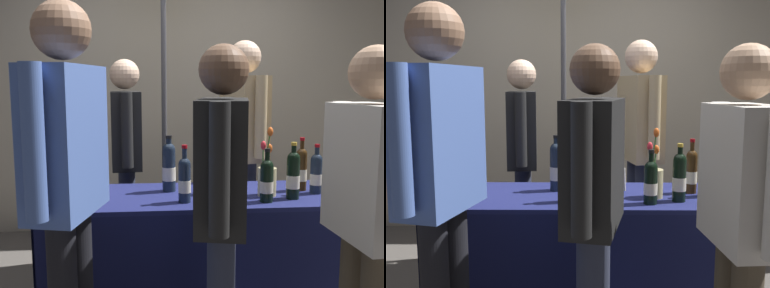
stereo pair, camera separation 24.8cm
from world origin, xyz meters
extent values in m
cube|color=#B2A893|center=(0.00, 1.74, 1.58)|extent=(6.53, 0.12, 3.17)
cube|color=#191E51|center=(0.00, 0.00, 0.75)|extent=(1.68, 0.63, 0.02)
cube|color=#141942|center=(0.00, -0.31, 0.37)|extent=(1.68, 0.01, 0.74)
cube|color=#141942|center=(0.00, 0.31, 0.37)|extent=(1.68, 0.01, 0.74)
cube|color=#141942|center=(-0.83, 0.00, 0.37)|extent=(0.01, 0.63, 0.74)
cube|color=#141942|center=(0.83, 0.00, 0.37)|extent=(0.01, 0.63, 0.74)
cylinder|color=black|center=(0.18, 0.02, 0.89)|extent=(0.07, 0.07, 0.24)
sphere|color=black|center=(0.18, 0.02, 1.00)|extent=(0.07, 0.07, 0.07)
cylinder|color=black|center=(0.18, 0.02, 1.04)|extent=(0.03, 0.03, 0.08)
cylinder|color=maroon|center=(0.18, 0.02, 1.09)|extent=(0.03, 0.03, 0.02)
cylinder|color=beige|center=(0.18, 0.02, 0.87)|extent=(0.07, 0.07, 0.08)
cylinder|color=#192333|center=(-0.13, 0.10, 0.89)|extent=(0.08, 0.08, 0.26)
sphere|color=#192333|center=(-0.13, 0.10, 1.02)|extent=(0.08, 0.08, 0.08)
cylinder|color=#192333|center=(-0.13, 0.10, 1.06)|extent=(0.03, 0.03, 0.07)
cylinder|color=black|center=(-0.13, 0.10, 1.10)|extent=(0.04, 0.04, 0.02)
cylinder|color=beige|center=(-0.13, 0.10, 0.87)|extent=(0.08, 0.08, 0.08)
cylinder|color=black|center=(0.39, -0.19, 0.87)|extent=(0.07, 0.07, 0.20)
sphere|color=black|center=(0.39, -0.19, 0.97)|extent=(0.07, 0.07, 0.07)
cylinder|color=black|center=(0.39, -0.19, 1.01)|extent=(0.03, 0.03, 0.08)
cylinder|color=black|center=(0.39, -0.19, 1.06)|extent=(0.03, 0.03, 0.02)
cylinder|color=beige|center=(0.39, -0.19, 0.85)|extent=(0.07, 0.07, 0.06)
cylinder|color=#38230F|center=(0.67, 0.05, 0.88)|extent=(0.07, 0.07, 0.23)
sphere|color=#38230F|center=(0.67, 0.05, 0.99)|extent=(0.06, 0.06, 0.06)
cylinder|color=#38230F|center=(0.67, 0.05, 1.03)|extent=(0.02, 0.02, 0.08)
cylinder|color=maroon|center=(0.67, 0.05, 1.08)|extent=(0.03, 0.03, 0.02)
cylinder|color=beige|center=(0.67, 0.05, 0.86)|extent=(0.07, 0.07, 0.07)
cylinder|color=black|center=(0.56, -0.14, 0.88)|extent=(0.07, 0.07, 0.23)
sphere|color=black|center=(0.56, -0.14, 1.00)|extent=(0.07, 0.07, 0.07)
cylinder|color=black|center=(0.56, -0.14, 1.04)|extent=(0.03, 0.03, 0.07)
cylinder|color=#B7932D|center=(0.56, -0.14, 1.08)|extent=(0.03, 0.03, 0.02)
cylinder|color=beige|center=(0.56, -0.14, 0.86)|extent=(0.08, 0.08, 0.07)
cylinder|color=#192333|center=(-0.70, 0.17, 0.87)|extent=(0.07, 0.07, 0.21)
sphere|color=#192333|center=(-0.70, 0.17, 0.98)|extent=(0.07, 0.07, 0.07)
cylinder|color=#192333|center=(-0.70, 0.17, 1.02)|extent=(0.03, 0.03, 0.07)
cylinder|color=maroon|center=(-0.70, 0.17, 1.06)|extent=(0.03, 0.03, 0.02)
cylinder|color=beige|center=(-0.70, 0.17, 0.86)|extent=(0.07, 0.07, 0.07)
cylinder|color=#192333|center=(0.74, -0.04, 0.87)|extent=(0.07, 0.07, 0.20)
sphere|color=#192333|center=(0.74, -0.04, 0.97)|extent=(0.07, 0.07, 0.07)
cylinder|color=#192333|center=(0.74, -0.04, 1.01)|extent=(0.03, 0.03, 0.07)
cylinder|color=maroon|center=(0.74, -0.04, 1.05)|extent=(0.03, 0.03, 0.02)
cylinder|color=beige|center=(0.74, -0.04, 0.85)|extent=(0.07, 0.07, 0.06)
cylinder|color=black|center=(-0.70, 0.04, 0.89)|extent=(0.07, 0.07, 0.25)
sphere|color=black|center=(-0.70, 0.04, 1.02)|extent=(0.07, 0.07, 0.07)
cylinder|color=black|center=(-0.70, 0.04, 1.06)|extent=(0.03, 0.03, 0.09)
cylinder|color=black|center=(-0.70, 0.04, 1.12)|extent=(0.03, 0.03, 0.02)
cylinder|color=beige|center=(-0.70, 0.04, 0.87)|extent=(0.07, 0.07, 0.08)
cylinder|color=#192333|center=(-0.06, -0.16, 0.87)|extent=(0.07, 0.07, 0.21)
sphere|color=#192333|center=(-0.06, -0.16, 0.98)|extent=(0.07, 0.07, 0.07)
cylinder|color=#192333|center=(-0.06, -0.16, 1.02)|extent=(0.03, 0.03, 0.09)
cylinder|color=maroon|center=(-0.06, -0.16, 1.08)|extent=(0.03, 0.03, 0.02)
cylinder|color=beige|center=(-0.06, -0.16, 0.86)|extent=(0.07, 0.07, 0.07)
cylinder|color=silver|center=(0.05, 0.05, 0.77)|extent=(0.06, 0.06, 0.00)
cylinder|color=silver|center=(0.05, 0.05, 0.81)|extent=(0.01, 0.01, 0.07)
cone|color=silver|center=(0.05, 0.05, 0.87)|extent=(0.07, 0.07, 0.06)
cylinder|color=tan|center=(0.43, -0.06, 0.85)|extent=(0.11, 0.11, 0.16)
cylinder|color=#38722D|center=(0.43, -0.07, 0.95)|extent=(0.03, 0.04, 0.19)
ellipsoid|color=#E05B1E|center=(0.45, -0.05, 1.04)|extent=(0.03, 0.03, 0.05)
cylinder|color=#38722D|center=(0.42, -0.07, 1.00)|extent=(0.04, 0.04, 0.29)
ellipsoid|color=#E05B1E|center=(0.44, -0.09, 1.14)|extent=(0.03, 0.03, 0.05)
cylinder|color=#38722D|center=(0.40, -0.06, 0.95)|extent=(0.01, 0.02, 0.21)
ellipsoid|color=red|center=(0.41, -0.06, 1.06)|extent=(0.03, 0.03, 0.05)
cube|color=silver|center=(0.23, 0.14, 0.84)|extent=(0.13, 0.12, 0.14)
cylinder|color=#2D3347|center=(-0.44, 0.84, 0.40)|extent=(0.12, 0.12, 0.79)
cylinder|color=#2D3347|center=(-0.42, 0.67, 0.40)|extent=(0.12, 0.12, 0.79)
cube|color=black|center=(-0.43, 0.76, 1.08)|extent=(0.25, 0.46, 0.56)
sphere|color=beige|center=(-0.43, 0.76, 1.48)|extent=(0.22, 0.22, 0.22)
cylinder|color=black|center=(-0.45, 1.02, 1.10)|extent=(0.08, 0.08, 0.52)
cylinder|color=black|center=(-0.40, 0.49, 1.10)|extent=(0.08, 0.08, 0.52)
cylinder|color=#2D3347|center=(0.43, 0.75, 0.43)|extent=(0.12, 0.12, 0.86)
cylinder|color=#2D3347|center=(0.46, 0.58, 0.43)|extent=(0.12, 0.12, 0.86)
cube|color=tan|center=(0.45, 0.66, 1.17)|extent=(0.30, 0.49, 0.61)
sphere|color=beige|center=(0.45, 0.66, 1.61)|extent=(0.24, 0.24, 0.24)
cylinder|color=tan|center=(0.39, 0.93, 1.19)|extent=(0.08, 0.08, 0.56)
cylinder|color=tan|center=(0.50, 0.40, 1.19)|extent=(0.08, 0.08, 0.56)
cube|color=black|center=(0.08, -0.63, 1.07)|extent=(0.30, 0.48, 0.56)
sphere|color=brown|center=(0.08, -0.63, 1.47)|extent=(0.22, 0.22, 0.22)
cylinder|color=black|center=(0.02, -0.89, 1.09)|extent=(0.08, 0.08, 0.51)
cylinder|color=black|center=(0.13, -0.36, 1.09)|extent=(0.08, 0.08, 0.51)
cube|color=#4C6BB7|center=(-0.58, -0.65, 1.18)|extent=(0.30, 0.47, 0.62)
sphere|color=#8C664C|center=(-0.58, -0.65, 1.62)|extent=(0.24, 0.24, 0.24)
cylinder|color=#4C6BB7|center=(-0.64, -0.91, 1.20)|extent=(0.08, 0.08, 0.57)
cylinder|color=#4C6BB7|center=(-0.52, -0.40, 1.20)|extent=(0.08, 0.08, 0.57)
cube|color=beige|center=(0.65, -0.82, 1.06)|extent=(0.24, 0.43, 0.55)
sphere|color=tan|center=(0.65, -0.82, 1.46)|extent=(0.21, 0.21, 0.21)
cylinder|color=beige|center=(0.63, -0.56, 1.08)|extent=(0.08, 0.08, 0.51)
cylinder|color=#47474C|center=(-0.13, 1.10, 1.19)|extent=(0.04, 0.04, 2.38)
camera|label=1|loc=(-0.22, -2.45, 1.41)|focal=40.16mm
camera|label=2|loc=(0.03, -2.46, 1.41)|focal=40.16mm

